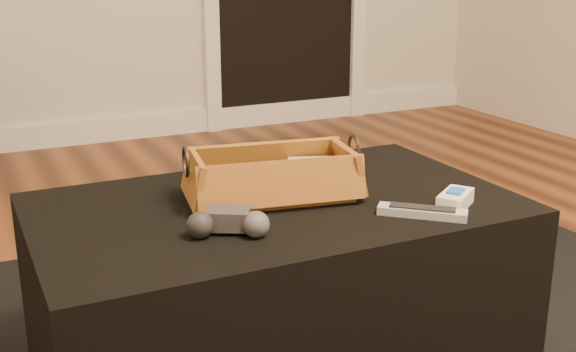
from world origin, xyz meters
name	(u,v)px	position (x,y,z in m)	size (l,w,h in m)	color
baseboard	(53,135)	(0.00, 2.73, 0.06)	(5.00, 0.04, 0.12)	white
ottoman	(276,292)	(0.14, 0.36, 0.22)	(1.00, 0.60, 0.42)	black
tv_remote	(266,191)	(0.13, 0.37, 0.46)	(0.19, 0.04, 0.02)	black
cloth_bundle	(312,173)	(0.25, 0.39, 0.47)	(0.10, 0.07, 0.06)	tan
wicker_basket	(273,179)	(0.15, 0.38, 0.48)	(0.39, 0.25, 0.13)	#955621
game_controller	(228,222)	(-0.01, 0.22, 0.46)	(0.16, 0.12, 0.05)	#2D2D30
silver_remote	(422,212)	(0.37, 0.15, 0.44)	(0.16, 0.15, 0.02)	#B8BAC0
cream_gadget	(455,199)	(0.46, 0.17, 0.45)	(0.11, 0.10, 0.04)	silver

